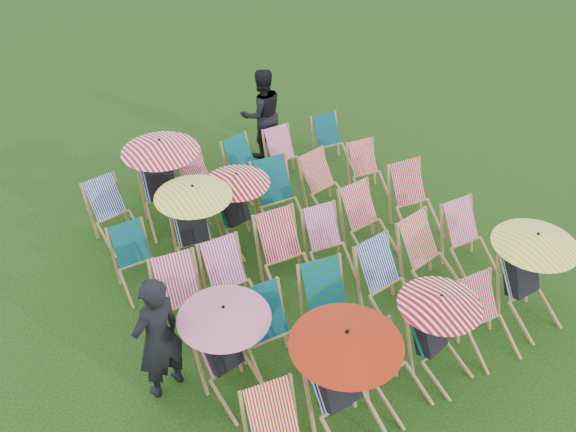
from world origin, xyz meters
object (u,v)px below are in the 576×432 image
person_left (158,338)px  person_rear (262,114)px  deckchair_29 (332,143)px  deckchair_5 (531,276)px

person_left → person_rear: 5.42m
deckchair_29 → person_left: bearing=-139.7°
deckchair_29 → person_rear: person_rear is taller
deckchair_5 → person_left: (-4.52, 1.53, 0.18)m
deckchair_29 → person_left: (-4.64, -2.93, 0.44)m
person_left → deckchair_29: bearing=-162.5°
person_left → person_rear: bearing=-148.8°
deckchair_5 → deckchair_29: bearing=89.5°
deckchair_29 → person_left: size_ratio=0.49×
person_left → person_rear: size_ratio=1.03×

